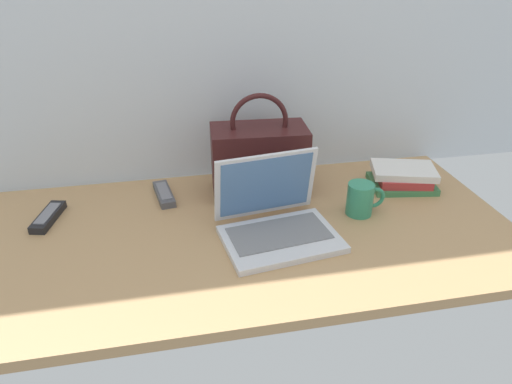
{
  "coord_description": "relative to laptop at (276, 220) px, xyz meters",
  "views": [
    {
      "loc": [
        -0.16,
        -1.11,
        0.76
      ],
      "look_at": [
        0.05,
        0.0,
        0.15
      ],
      "focal_mm": 32.75,
      "sensor_mm": 36.0,
      "label": 1
    }
  ],
  "objects": [
    {
      "name": "desk",
      "position": [
        -0.1,
        0.04,
        -0.06
      ],
      "size": [
        1.6,
        0.76,
        0.03
      ],
      "color": "tan",
      "rests_on": "ground"
    },
    {
      "name": "laptop",
      "position": [
        0.0,
        0.0,
        0.0
      ],
      "size": [
        0.34,
        0.3,
        0.22
      ],
      "color": "silver",
      "rests_on": "desk"
    },
    {
      "name": "coffee_mug",
      "position": [
        0.28,
        0.06,
        0.0
      ],
      "size": [
        0.12,
        0.08,
        0.1
      ],
      "color": "#338C66",
      "rests_on": "desk"
    },
    {
      "name": "remote_control_near",
      "position": [
        -0.64,
        0.2,
        -0.03
      ],
      "size": [
        0.08,
        0.17,
        0.02
      ],
      "color": "black",
      "rests_on": "desk"
    },
    {
      "name": "remote_control_far",
      "position": [
        -0.3,
        0.28,
        -0.03
      ],
      "size": [
        0.07,
        0.17,
        0.02
      ],
      "color": "#4C4C51",
      "rests_on": "desk"
    },
    {
      "name": "handbag",
      "position": [
        0.01,
        0.26,
        0.07
      ],
      "size": [
        0.31,
        0.18,
        0.33
      ],
      "color": "#3F1919",
      "rests_on": "desk"
    },
    {
      "name": "book_stack",
      "position": [
        0.48,
        0.2,
        -0.01
      ],
      "size": [
        0.23,
        0.19,
        0.07
      ],
      "color": "#3F7F4C",
      "rests_on": "desk"
    }
  ]
}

